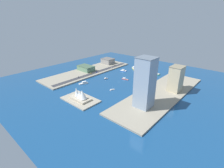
# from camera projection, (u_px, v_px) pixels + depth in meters

# --- Properties ---
(ground_plane) EXTENTS (440.00, 440.00, 0.00)m
(ground_plane) POSITION_uv_depth(u_px,v_px,m) (119.00, 81.00, 354.09)
(ground_plane) COLOR navy
(quay_west) EXTENTS (70.00, 240.00, 2.51)m
(quay_west) POSITION_uv_depth(u_px,v_px,m) (161.00, 94.00, 293.96)
(quay_west) COLOR #9E937F
(quay_west) RESTS_ON ground_plane
(quay_east) EXTENTS (70.00, 240.00, 2.51)m
(quay_east) POSITION_uv_depth(u_px,v_px,m) (89.00, 71.00, 413.27)
(quay_east) COLOR #9E937F
(quay_east) RESTS_ON ground_plane
(peninsula_point) EXTENTS (62.28, 38.50, 2.00)m
(peninsula_point) POSITION_uv_depth(u_px,v_px,m) (80.00, 100.00, 273.47)
(peninsula_point) COLOR #A89E89
(peninsula_point) RESTS_ON ground_plane
(road_strip) EXTENTS (11.76, 228.00, 0.15)m
(road_strip) POSITION_uv_depth(u_px,v_px,m) (95.00, 73.00, 399.26)
(road_strip) COLOR #38383D
(road_strip) RESTS_ON quay_east
(water_taxi_orange) EXTENTS (9.54, 9.77, 3.40)m
(water_taxi_orange) POSITION_uv_depth(u_px,v_px,m) (135.00, 87.00, 320.81)
(water_taxi_orange) COLOR orange
(water_taxi_orange) RESTS_ON ground_plane
(ferry_white_commuter) EXTENTS (12.19, 19.82, 5.33)m
(ferry_white_commuter) POSITION_uv_depth(u_px,v_px,m) (84.00, 83.00, 339.03)
(ferry_white_commuter) COLOR silver
(ferry_white_commuter) RESTS_ON ground_plane
(sailboat_small_white) EXTENTS (5.17, 10.88, 9.52)m
(sailboat_small_white) POSITION_uv_depth(u_px,v_px,m) (112.00, 90.00, 310.85)
(sailboat_small_white) COLOR white
(sailboat_small_white) RESTS_ON ground_plane
(ferry_yellow_fast) EXTENTS (19.99, 18.86, 7.16)m
(ferry_yellow_fast) POSITION_uv_depth(u_px,v_px,m) (134.00, 68.00, 434.46)
(ferry_yellow_fast) COLOR yellow
(ferry_yellow_fast) RESTS_ON ground_plane
(catamaran_blue) EXTENTS (17.71, 12.87, 4.26)m
(catamaran_blue) POSITION_uv_depth(u_px,v_px,m) (123.00, 71.00, 418.53)
(catamaran_blue) COLOR blue
(catamaran_blue) RESTS_ON ground_plane
(tugboat_red) EXTENTS (16.05, 5.40, 4.02)m
(tugboat_red) POSITION_uv_depth(u_px,v_px,m) (125.00, 79.00, 363.39)
(tugboat_red) COLOR red
(tugboat_red) RESTS_ON ground_plane
(patrol_launch_navy) EXTENTS (6.01, 10.28, 3.26)m
(patrol_launch_navy) POSITION_uv_depth(u_px,v_px,m) (106.00, 79.00, 365.78)
(patrol_launch_navy) COLOR #1E284C
(patrol_launch_navy) RESTS_ON ground_plane
(ferry_green_doubledeck) EXTENTS (20.04, 9.79, 6.94)m
(ferry_green_doubledeck) POSITION_uv_depth(u_px,v_px,m) (156.00, 73.00, 395.85)
(ferry_green_doubledeck) COLOR #2D8C4C
(ferry_green_doubledeck) RESTS_ON ground_plane
(terminal_long_green) EXTENTS (42.43, 26.73, 12.24)m
(terminal_long_green) POSITION_uv_depth(u_px,v_px,m) (86.00, 68.00, 413.68)
(terminal_long_green) COLOR slate
(terminal_long_green) RESTS_ON quay_east
(tower_tall_glass) EXTENTS (25.32, 25.10, 76.02)m
(tower_tall_glass) POSITION_uv_depth(u_px,v_px,m) (145.00, 83.00, 236.61)
(tower_tall_glass) COLOR #8C9EB2
(tower_tall_glass) RESTS_ON quay_west
(carpark_squat_concrete) EXTENTS (33.04, 28.02, 14.64)m
(carpark_squat_concrete) POSITION_uv_depth(u_px,v_px,m) (108.00, 61.00, 476.01)
(carpark_squat_concrete) COLOR gray
(carpark_squat_concrete) RESTS_ON quay_east
(office_block_beige) EXTENTS (21.02, 27.12, 46.61)m
(office_block_beige) POSITION_uv_depth(u_px,v_px,m) (176.00, 79.00, 294.53)
(office_block_beige) COLOR #C6B793
(office_block_beige) RESTS_ON quay_west
(suv_black) EXTENTS (2.08, 4.89, 1.59)m
(suv_black) POSITION_uv_depth(u_px,v_px,m) (115.00, 66.00, 453.76)
(suv_black) COLOR black
(suv_black) RESTS_ON road_strip
(taxi_yellow_cab) EXTENTS (1.93, 4.53, 1.75)m
(taxi_yellow_cab) POSITION_uv_depth(u_px,v_px,m) (91.00, 73.00, 392.71)
(taxi_yellow_cab) COLOR black
(taxi_yellow_cab) RESTS_ON road_strip
(van_white) EXTENTS (2.10, 5.09, 1.59)m
(van_white) POSITION_uv_depth(u_px,v_px,m) (112.00, 67.00, 440.10)
(van_white) COLOR black
(van_white) RESTS_ON road_strip
(sedan_silver) EXTENTS (2.07, 4.75, 1.65)m
(sedan_silver) POSITION_uv_depth(u_px,v_px,m) (78.00, 77.00, 368.35)
(sedan_silver) COLOR black
(sedan_silver) RESTS_ON road_strip
(hatchback_blue) EXTENTS (1.94, 4.73, 1.60)m
(hatchback_blue) POSITION_uv_depth(u_px,v_px,m) (97.00, 72.00, 400.64)
(hatchback_blue) COLOR black
(hatchback_blue) RESTS_ON road_strip
(traffic_light_waterfront) EXTENTS (0.36, 0.36, 6.50)m
(traffic_light_waterfront) POSITION_uv_depth(u_px,v_px,m) (109.00, 68.00, 422.91)
(traffic_light_waterfront) COLOR black
(traffic_light_waterfront) RESTS_ON quay_east
(opera_landmark) EXTENTS (37.75, 20.26, 19.23)m
(opera_landmark) POSITION_uv_depth(u_px,v_px,m) (80.00, 95.00, 269.62)
(opera_landmark) COLOR #BCAD93
(opera_landmark) RESTS_ON peninsula_point
(park_tree_cluster) EXTENTS (10.36, 13.08, 9.13)m
(park_tree_cluster) POSITION_uv_depth(u_px,v_px,m) (179.00, 83.00, 319.56)
(park_tree_cluster) COLOR brown
(park_tree_cluster) RESTS_ON quay_west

